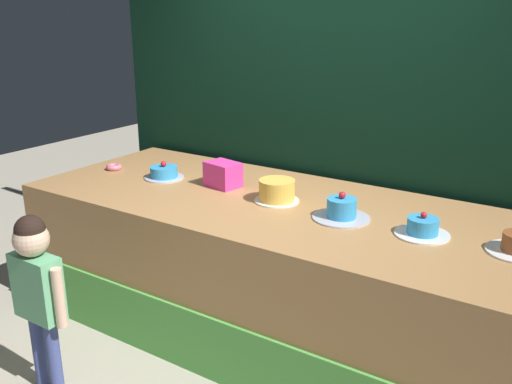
{
  "coord_description": "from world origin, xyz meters",
  "views": [
    {
      "loc": [
        1.74,
        -2.22,
        2.1
      ],
      "look_at": [
        0.02,
        0.4,
        1.07
      ],
      "focal_mm": 39.15,
      "sensor_mm": 36.0,
      "label": 1
    }
  ],
  "objects_px": {
    "cake_left": "(277,191)",
    "child_figure": "(37,281)",
    "cake_right": "(423,228)",
    "cake_far_left": "(164,173)",
    "cake_center": "(341,210)",
    "donut": "(114,167)",
    "pink_box": "(223,174)"
  },
  "relations": [
    {
      "from": "cake_left",
      "to": "cake_right",
      "type": "distance_m",
      "value": 0.95
    },
    {
      "from": "child_figure",
      "to": "pink_box",
      "type": "relative_size",
      "value": 4.71
    },
    {
      "from": "donut",
      "to": "cake_left",
      "type": "relative_size",
      "value": 0.41
    },
    {
      "from": "child_figure",
      "to": "cake_left",
      "type": "bearing_deg",
      "value": 59.28
    },
    {
      "from": "child_figure",
      "to": "cake_far_left",
      "type": "bearing_deg",
      "value": 98.99
    },
    {
      "from": "child_figure",
      "to": "pink_box",
      "type": "xyz_separation_m",
      "value": [
        0.28,
        1.34,
        0.32
      ]
    },
    {
      "from": "cake_far_left",
      "to": "cake_right",
      "type": "height_order",
      "value": "cake_right"
    },
    {
      "from": "pink_box",
      "to": "donut",
      "type": "xyz_separation_m",
      "value": [
        -0.95,
        -0.12,
        -0.07
      ]
    },
    {
      "from": "pink_box",
      "to": "cake_right",
      "type": "distance_m",
      "value": 1.43
    },
    {
      "from": "pink_box",
      "to": "donut",
      "type": "bearing_deg",
      "value": -173.06
    },
    {
      "from": "cake_far_left",
      "to": "cake_center",
      "type": "bearing_deg",
      "value": -1.94
    },
    {
      "from": "child_figure",
      "to": "donut",
      "type": "distance_m",
      "value": 1.42
    },
    {
      "from": "cake_center",
      "to": "child_figure",
      "type": "bearing_deg",
      "value": -135.42
    },
    {
      "from": "pink_box",
      "to": "cake_right",
      "type": "xyz_separation_m",
      "value": [
        1.43,
        -0.12,
        -0.04
      ]
    },
    {
      "from": "cake_left",
      "to": "cake_center",
      "type": "height_order",
      "value": "cake_center"
    },
    {
      "from": "child_figure",
      "to": "cake_far_left",
      "type": "distance_m",
      "value": 1.31
    },
    {
      "from": "cake_far_left",
      "to": "cake_left",
      "type": "xyz_separation_m",
      "value": [
        0.95,
        0.01,
        0.03
      ]
    },
    {
      "from": "cake_right",
      "to": "donut",
      "type": "bearing_deg",
      "value": -179.99
    },
    {
      "from": "cake_far_left",
      "to": "cake_right",
      "type": "xyz_separation_m",
      "value": [
        1.9,
        -0.04,
        0.0
      ]
    },
    {
      "from": "child_figure",
      "to": "cake_center",
      "type": "distance_m",
      "value": 1.75
    },
    {
      "from": "child_figure",
      "to": "cake_center",
      "type": "relative_size",
      "value": 3.16
    },
    {
      "from": "donut",
      "to": "cake_center",
      "type": "relative_size",
      "value": 0.35
    },
    {
      "from": "pink_box",
      "to": "cake_far_left",
      "type": "height_order",
      "value": "pink_box"
    },
    {
      "from": "pink_box",
      "to": "cake_center",
      "type": "xyz_separation_m",
      "value": [
        0.95,
        -0.12,
        -0.03
      ]
    },
    {
      "from": "cake_left",
      "to": "child_figure",
      "type": "bearing_deg",
      "value": -120.72
    },
    {
      "from": "donut",
      "to": "cake_right",
      "type": "bearing_deg",
      "value": 0.01
    },
    {
      "from": "cake_far_left",
      "to": "cake_center",
      "type": "height_order",
      "value": "cake_center"
    },
    {
      "from": "cake_right",
      "to": "cake_left",
      "type": "bearing_deg",
      "value": 177.15
    },
    {
      "from": "child_figure",
      "to": "donut",
      "type": "relative_size",
      "value": 9.03
    },
    {
      "from": "pink_box",
      "to": "cake_center",
      "type": "relative_size",
      "value": 0.67
    },
    {
      "from": "child_figure",
      "to": "pink_box",
      "type": "bearing_deg",
      "value": 78.29
    },
    {
      "from": "donut",
      "to": "cake_far_left",
      "type": "xyz_separation_m",
      "value": [
        0.48,
        0.04,
        0.02
      ]
    }
  ]
}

